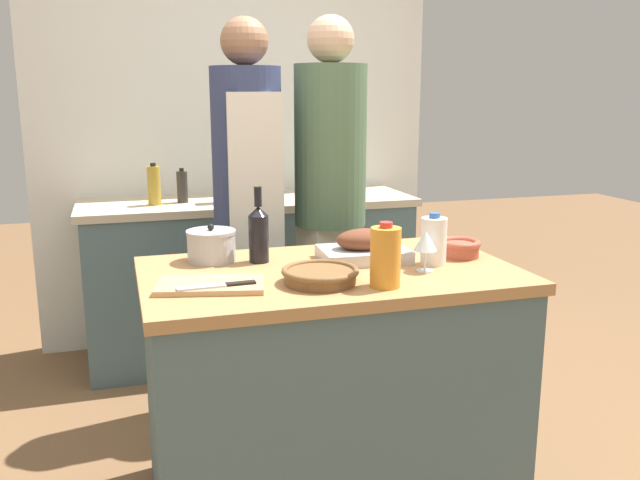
{
  "coord_description": "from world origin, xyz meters",
  "views": [
    {
      "loc": [
        -0.69,
        -2.17,
        1.48
      ],
      "look_at": [
        0.0,
        0.11,
        0.95
      ],
      "focal_mm": 38.0,
      "sensor_mm": 36.0,
      "label": 1
    }
  ],
  "objects_px": {
    "condiment_bottle_tall": "(341,175)",
    "roasting_pan": "(364,248)",
    "juice_jug": "(385,257)",
    "cutting_board": "(211,285)",
    "mixing_bowl": "(459,247)",
    "milk_jug": "(434,241)",
    "condiment_bottle_extra": "(154,185)",
    "person_cook_aproned": "(248,198)",
    "stock_pot": "(211,246)",
    "wine_bottle_green": "(259,233)",
    "wicker_basket": "(320,275)",
    "stand_mixer": "(243,177)",
    "wine_glass_left": "(426,242)",
    "person_cook_guest": "(330,194)",
    "knife_chef": "(219,285)",
    "condiment_bottle_short": "(182,187)"
  },
  "relations": [
    {
      "from": "stand_mixer",
      "to": "condiment_bottle_extra",
      "type": "height_order",
      "value": "stand_mixer"
    },
    {
      "from": "condiment_bottle_tall",
      "to": "knife_chef",
      "type": "bearing_deg",
      "value": -119.26
    },
    {
      "from": "stock_pot",
      "to": "juice_jug",
      "type": "height_order",
      "value": "juice_jug"
    },
    {
      "from": "mixing_bowl",
      "to": "condiment_bottle_short",
      "type": "relative_size",
      "value": 0.86
    },
    {
      "from": "juice_jug",
      "to": "stand_mixer",
      "type": "height_order",
      "value": "stand_mixer"
    },
    {
      "from": "stand_mixer",
      "to": "person_cook_guest",
      "type": "relative_size",
      "value": 0.18
    },
    {
      "from": "milk_jug",
      "to": "condiment_bottle_tall",
      "type": "xyz_separation_m",
      "value": [
        0.21,
        1.65,
        0.03
      ]
    },
    {
      "from": "mixing_bowl",
      "to": "milk_jug",
      "type": "bearing_deg",
      "value": -153.34
    },
    {
      "from": "roasting_pan",
      "to": "stock_pot",
      "type": "xyz_separation_m",
      "value": [
        -0.53,
        0.15,
        0.01
      ]
    },
    {
      "from": "stock_pot",
      "to": "wine_bottle_green",
      "type": "distance_m",
      "value": 0.18
    },
    {
      "from": "mixing_bowl",
      "to": "juice_jug",
      "type": "xyz_separation_m",
      "value": [
        -0.41,
        -0.28,
        0.06
      ]
    },
    {
      "from": "cutting_board",
      "to": "mixing_bowl",
      "type": "height_order",
      "value": "mixing_bowl"
    },
    {
      "from": "condiment_bottle_short",
      "to": "wicker_basket",
      "type": "bearing_deg",
      "value": -80.22
    },
    {
      "from": "roasting_pan",
      "to": "milk_jug",
      "type": "relative_size",
      "value": 1.75
    },
    {
      "from": "condiment_bottle_short",
      "to": "stand_mixer",
      "type": "bearing_deg",
      "value": -10.09
    },
    {
      "from": "knife_chef",
      "to": "juice_jug",
      "type": "bearing_deg",
      "value": -10.27
    },
    {
      "from": "juice_jug",
      "to": "wine_bottle_green",
      "type": "xyz_separation_m",
      "value": [
        -0.32,
        0.42,
        0.01
      ]
    },
    {
      "from": "juice_jug",
      "to": "cutting_board",
      "type": "bearing_deg",
      "value": 164.49
    },
    {
      "from": "condiment_bottle_tall",
      "to": "person_cook_aproned",
      "type": "bearing_deg",
      "value": -131.47
    },
    {
      "from": "condiment_bottle_extra",
      "to": "person_cook_aproned",
      "type": "bearing_deg",
      "value": -58.24
    },
    {
      "from": "knife_chef",
      "to": "condiment_bottle_short",
      "type": "xyz_separation_m",
      "value": [
        0.05,
        1.61,
        0.09
      ]
    },
    {
      "from": "roasting_pan",
      "to": "cutting_board",
      "type": "bearing_deg",
      "value": -162.03
    },
    {
      "from": "roasting_pan",
      "to": "person_cook_aproned",
      "type": "bearing_deg",
      "value": 111.63
    },
    {
      "from": "stock_pot",
      "to": "knife_chef",
      "type": "distance_m",
      "value": 0.4
    },
    {
      "from": "wicker_basket",
      "to": "stand_mixer",
      "type": "relative_size",
      "value": 0.79
    },
    {
      "from": "condiment_bottle_short",
      "to": "person_cook_aproned",
      "type": "height_order",
      "value": "person_cook_aproned"
    },
    {
      "from": "juice_jug",
      "to": "condiment_bottle_extra",
      "type": "xyz_separation_m",
      "value": [
        -0.61,
        1.67,
        0.03
      ]
    },
    {
      "from": "wicker_basket",
      "to": "stand_mixer",
      "type": "xyz_separation_m",
      "value": [
        0.04,
        1.55,
        0.13
      ]
    },
    {
      "from": "cutting_board",
      "to": "wine_glass_left",
      "type": "relative_size",
      "value": 2.62
    },
    {
      "from": "condiment_bottle_tall",
      "to": "roasting_pan",
      "type": "bearing_deg",
      "value": -105.64
    },
    {
      "from": "knife_chef",
      "to": "condiment_bottle_extra",
      "type": "height_order",
      "value": "condiment_bottle_extra"
    },
    {
      "from": "roasting_pan",
      "to": "wine_glass_left",
      "type": "height_order",
      "value": "wine_glass_left"
    },
    {
      "from": "mixing_bowl",
      "to": "condiment_bottle_tall",
      "type": "xyz_separation_m",
      "value": [
        0.07,
        1.58,
        0.08
      ]
    },
    {
      "from": "condiment_bottle_tall",
      "to": "person_cook_aproned",
      "type": "relative_size",
      "value": 0.11
    },
    {
      "from": "stock_pot",
      "to": "milk_jug",
      "type": "distance_m",
      "value": 0.8
    },
    {
      "from": "condiment_bottle_extra",
      "to": "person_cook_aproned",
      "type": "xyz_separation_m",
      "value": [
        0.38,
        -0.61,
        0.01
      ]
    },
    {
      "from": "stock_pot",
      "to": "wine_bottle_green",
      "type": "height_order",
      "value": "wine_bottle_green"
    },
    {
      "from": "knife_chef",
      "to": "condiment_bottle_tall",
      "type": "bearing_deg",
      "value": 60.74
    },
    {
      "from": "wine_glass_left",
      "to": "knife_chef",
      "type": "distance_m",
      "value": 0.72
    },
    {
      "from": "condiment_bottle_tall",
      "to": "cutting_board",
      "type": "bearing_deg",
      "value": -120.51
    },
    {
      "from": "wicker_basket",
      "to": "person_cook_aproned",
      "type": "distance_m",
      "value": 0.97
    },
    {
      "from": "juice_jug",
      "to": "condiment_bottle_extra",
      "type": "height_order",
      "value": "condiment_bottle_extra"
    },
    {
      "from": "roasting_pan",
      "to": "person_cook_guest",
      "type": "height_order",
      "value": "person_cook_guest"
    },
    {
      "from": "wicker_basket",
      "to": "cutting_board",
      "type": "relative_size",
      "value": 0.68
    },
    {
      "from": "person_cook_guest",
      "to": "stock_pot",
      "type": "bearing_deg",
      "value": -155.58
    },
    {
      "from": "stock_pot",
      "to": "mixing_bowl",
      "type": "height_order",
      "value": "stock_pot"
    },
    {
      "from": "condiment_bottle_extra",
      "to": "person_cook_aproned",
      "type": "distance_m",
      "value": 0.72
    },
    {
      "from": "wine_glass_left",
      "to": "person_cook_guest",
      "type": "distance_m",
      "value": 0.9
    },
    {
      "from": "condiment_bottle_tall",
      "to": "condiment_bottle_short",
      "type": "relative_size",
      "value": 1.11
    },
    {
      "from": "knife_chef",
      "to": "condiment_bottle_tall",
      "type": "xyz_separation_m",
      "value": [
        0.99,
        1.77,
        0.1
      ]
    }
  ]
}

